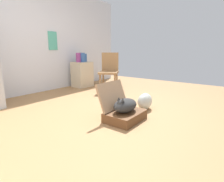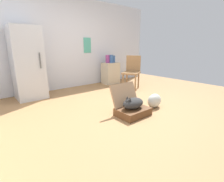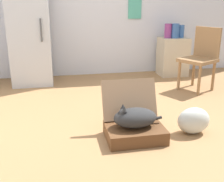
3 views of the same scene
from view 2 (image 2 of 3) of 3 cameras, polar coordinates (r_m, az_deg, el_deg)
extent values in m
plane|color=#9E7247|center=(3.46, 0.82, -5.65)|extent=(7.68, 7.68, 0.00)
cube|color=silver|center=(5.17, -16.20, 15.34)|extent=(6.40, 0.12, 2.60)
cube|color=#4FAD94|center=(5.45, -8.48, 15.27)|extent=(0.25, 0.02, 0.46)
cube|color=brown|center=(3.09, 7.19, -7.07)|extent=(0.58, 0.43, 0.14)
cube|color=#9B7756|center=(3.15, 4.23, -1.18)|extent=(0.58, 0.19, 0.42)
ellipsoid|color=#2D2D2D|center=(3.03, 7.29, -4.18)|extent=(0.44, 0.28, 0.19)
sphere|color=#2D2D2D|center=(2.93, 5.70, -3.91)|extent=(0.12, 0.12, 0.12)
cone|color=#2D2D2D|center=(2.89, 6.21, -2.66)|extent=(0.05, 0.05, 0.05)
cone|color=#2D2D2D|center=(2.93, 5.28, -2.36)|extent=(0.05, 0.05, 0.05)
cylinder|color=#2D2D2D|center=(3.21, 9.13, -4.14)|extent=(0.20, 0.03, 0.07)
ellipsoid|color=silver|center=(3.53, 14.33, -3.24)|extent=(0.35, 0.22, 0.29)
cube|color=#B7BABC|center=(4.39, -27.03, 8.36)|extent=(0.65, 0.61, 1.67)
cylinder|color=#4C4C4C|center=(4.12, -23.46, 9.59)|extent=(0.02, 0.02, 0.35)
cube|color=beige|center=(5.62, -0.50, 6.15)|extent=(0.51, 0.41, 0.70)
cylinder|color=#8C387A|center=(5.49, -1.54, 10.94)|extent=(0.13, 0.13, 0.25)
cylinder|color=#38609E|center=(5.66, 0.40, 10.94)|extent=(0.13, 0.13, 0.23)
cylinder|color=#38609E|center=(5.54, -0.29, 11.00)|extent=(0.14, 0.14, 0.26)
cylinder|color=olive|center=(4.80, 3.81, 3.05)|extent=(0.04, 0.04, 0.45)
cylinder|color=olive|center=(4.70, 8.01, 2.68)|extent=(0.04, 0.04, 0.45)
cylinder|color=olive|center=(5.16, 5.14, 3.86)|extent=(0.04, 0.04, 0.45)
cylinder|color=olive|center=(5.07, 9.07, 3.53)|extent=(0.04, 0.04, 0.45)
cube|color=olive|center=(4.88, 6.60, 6.19)|extent=(0.64, 0.63, 0.05)
cube|color=olive|center=(5.06, 7.35, 9.40)|extent=(0.24, 0.40, 0.46)
camera|label=1|loc=(0.63, -37.24, -8.00)|focal=28.54mm
camera|label=3|loc=(1.47, 73.61, 9.13)|focal=44.85mm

